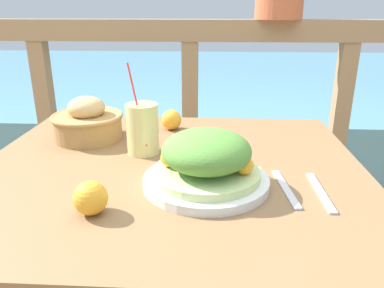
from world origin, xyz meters
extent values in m
cube|color=olive|center=(0.00, 0.00, 0.76)|extent=(0.96, 0.87, 0.04)
cube|color=olive|center=(-0.42, 0.37, 0.37)|extent=(0.06, 0.06, 0.74)
cube|color=olive|center=(0.42, 0.37, 0.37)|extent=(0.06, 0.06, 0.74)
cube|color=#937551|center=(0.00, 0.82, 1.05)|extent=(2.80, 0.08, 0.09)
cube|color=#937551|center=(-0.68, 0.82, 0.50)|extent=(0.07, 0.07, 1.01)
cube|color=#937551|center=(0.00, 0.82, 0.50)|extent=(0.07, 0.07, 1.01)
cube|color=#937551|center=(0.68, 0.82, 0.50)|extent=(0.07, 0.07, 1.01)
cube|color=#568EA8|center=(0.00, 3.32, 0.23)|extent=(12.00, 4.00, 0.46)
cylinder|color=silver|center=(0.09, -0.10, 0.79)|extent=(0.28, 0.28, 0.02)
cylinder|color=#C6DB8E|center=(0.09, -0.10, 0.80)|extent=(0.24, 0.24, 0.02)
ellipsoid|color=#568E38|center=(0.09, -0.10, 0.86)|extent=(0.20, 0.20, 0.09)
sphere|color=#F9A328|center=(0.17, -0.12, 0.83)|extent=(0.04, 0.04, 0.04)
sphere|color=#F9A328|center=(0.01, -0.09, 0.83)|extent=(0.04, 0.04, 0.04)
cylinder|color=#DBCC7F|center=(-0.08, 0.09, 0.84)|extent=(0.09, 0.09, 0.14)
cylinder|color=red|center=(-0.09, 0.08, 0.91)|extent=(0.06, 0.07, 0.21)
cylinder|color=#AD7F47|center=(-0.27, 0.19, 0.81)|extent=(0.20, 0.20, 0.07)
torus|color=#AD7F47|center=(-0.27, 0.19, 0.85)|extent=(0.21, 0.21, 0.01)
ellipsoid|color=tan|center=(-0.27, 0.19, 0.87)|extent=(0.11, 0.11, 0.07)
cylinder|color=#B75B38|center=(0.37, 0.82, 1.14)|extent=(0.20, 0.20, 0.09)
cube|color=silver|center=(0.27, -0.11, 0.78)|extent=(0.03, 0.18, 0.00)
cube|color=silver|center=(0.34, -0.13, 0.78)|extent=(0.02, 0.18, 0.00)
sphere|color=#F9A328|center=(-0.12, -0.24, 0.81)|extent=(0.07, 0.07, 0.07)
sphere|color=#F9A328|center=(-0.03, 0.29, 0.81)|extent=(0.06, 0.06, 0.06)
camera|label=1|loc=(0.10, -0.85, 1.15)|focal=35.00mm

